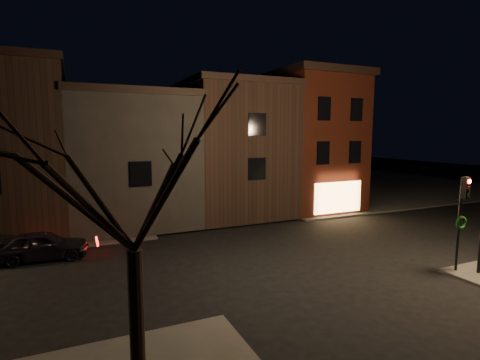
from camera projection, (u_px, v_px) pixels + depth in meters
name	position (u px, v px, depth m)	size (l,w,h in m)	color
ground	(279.00, 253.00, 18.69)	(120.00, 120.00, 0.00)	black
sidewalk_far_right	(339.00, 183.00, 44.93)	(30.00, 30.00, 0.12)	#2D2B28
corner_building	(307.00, 140.00, 29.85)	(6.50, 8.50, 10.50)	#43160C
row_building_a	(227.00, 148.00, 28.19)	(7.30, 10.30, 9.40)	black
row_building_b	(128.00, 157.00, 25.30)	(7.80, 10.30, 8.40)	black
row_building_c	(1.00, 148.00, 22.25)	(7.30, 10.30, 9.90)	black
traffic_signal	(463.00, 209.00, 15.64)	(0.58, 0.38, 4.05)	black
bare_tree_left	(131.00, 157.00, 8.41)	(5.60, 5.60, 7.50)	black
parked_car_a	(42.00, 245.00, 17.68)	(1.64, 4.07, 1.39)	black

